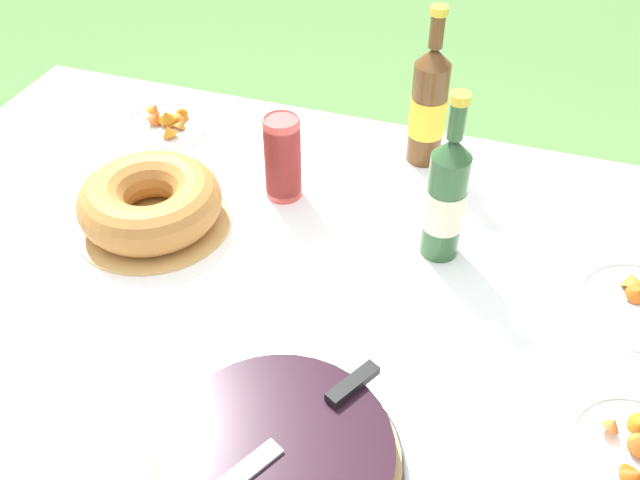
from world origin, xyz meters
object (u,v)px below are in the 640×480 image
Objects in this scene: bundt_cake at (150,203)px; cider_bottle_amber at (428,106)px; berry_tart at (278,459)px; snack_plate_left at (168,124)px; cup_stack at (283,158)px; cider_bottle_green at (446,197)px; serving_knife at (294,431)px; snack_plate_near at (639,451)px.

bundt_cake is 0.89× the size of cider_bottle_amber.
berry_tart is 1.01× the size of cider_bottle_amber.
bundt_cake is at bearing -66.94° from snack_plate_left.
cider_bottle_green is (0.33, -0.07, 0.04)m from cup_stack.
cider_bottle_amber reaches higher than snack_plate_left.
berry_tart is at bearing 0.00° from serving_knife.
cup_stack reaches higher than snack_plate_near.
berry_tart is at bearing -102.81° from cider_bottle_green.
serving_knife reaches higher than berry_tart.
cup_stack is 0.52× the size of cider_bottle_amber.
cider_bottle_green is at bearing -18.18° from snack_plate_left.
berry_tart is 0.54m from cider_bottle_green.
cup_stack reaches higher than berry_tart.
bundt_cake is at bearing -104.19° from serving_knife.
bundt_cake reaches higher than serving_knife.
serving_knife is 1.14× the size of bundt_cake.
cider_bottle_amber reaches higher than berry_tart.
serving_knife is 0.78m from cider_bottle_amber.
bundt_cake is 0.27m from cup_stack.
cider_bottle_green is at bearing 135.84° from snack_plate_near.
cider_bottle_green is at bearing -163.77° from serving_knife.
cider_bottle_amber is 1.74× the size of snack_plate_near.
cider_bottle_amber is at bearing 107.70° from cider_bottle_green.
cup_stack is at bearing 110.03° from berry_tart.
serving_knife is at bearing -90.87° from cider_bottle_amber.
cup_stack is at bearing -129.76° from serving_knife.
cup_stack is at bearing 148.89° from snack_plate_near.
berry_tart is at bearing -45.09° from bundt_cake.
bundt_cake is 0.59m from cider_bottle_amber.
cider_bottle_green is at bearing 77.19° from berry_tart.
cider_bottle_amber is at bearing 40.47° from bundt_cake.
serving_knife is at bearing -67.91° from cup_stack.
berry_tart reaches higher than snack_plate_near.
cider_bottle_green reaches higher than berry_tart.
berry_tart is 0.05m from serving_knife.
berry_tart is 1.95× the size of cup_stack.
serving_knife is (0.01, 0.03, 0.04)m from berry_tart.
berry_tart is 0.59m from bundt_cake.
snack_plate_near is (0.45, 0.15, -0.05)m from serving_knife.
cider_bottle_amber is 0.59m from snack_plate_left.
snack_plate_near is at bearing -28.69° from snack_plate_left.
cider_bottle_amber is at bearing 6.52° from snack_plate_left.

